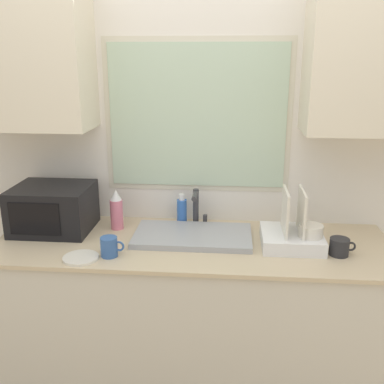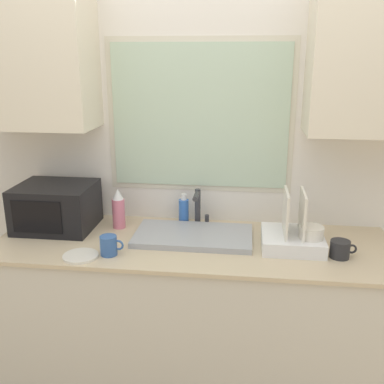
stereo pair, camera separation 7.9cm
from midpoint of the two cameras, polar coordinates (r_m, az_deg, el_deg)
The scene contains 11 objects.
countertop at distance 2.55m, azimuth 0.96°, elevation -15.83°, with size 2.05×0.69×0.92m.
wall_back at distance 2.49m, azimuth 1.87°, elevation 7.52°, with size 6.00×0.38×2.60m.
sink_basin at distance 2.37m, azimuth 1.20°, elevation -5.59°, with size 0.61×0.35×0.03m.
faucet at distance 2.50m, azimuth 1.76°, elevation -1.70°, with size 0.08×0.15×0.21m.
microwave at distance 2.58m, azimuth -16.03°, elevation -1.79°, with size 0.41×0.35×0.25m.
dish_rack at distance 2.32m, azimuth 13.83°, elevation -5.42°, with size 0.30×0.30×0.29m.
spray_bottle at distance 2.51m, azimuth -8.42°, elevation -2.17°, with size 0.07×0.07×0.22m.
soap_bottle at distance 2.55m, azimuth -0.16°, elevation -2.41°, with size 0.06×0.06×0.18m.
mug_near_sink at distance 2.20m, azimuth -9.48°, elevation -6.72°, with size 0.12×0.08×0.10m.
mug_by_rack at distance 2.27m, azimuth 19.26°, elevation -6.87°, with size 0.13×0.09×0.08m.
small_plate at distance 2.22m, azimuth -12.97°, elevation -7.93°, with size 0.17×0.17×0.01m.
Camera 2 is at (0.27, -1.79, 1.85)m, focal length 42.00 mm.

